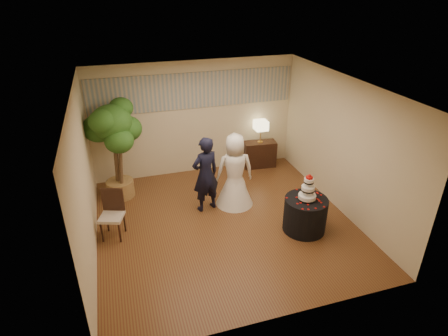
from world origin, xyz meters
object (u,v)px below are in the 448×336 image
object	(u,v)px
groom	(206,175)
console	(260,154)
wedding_cake	(308,187)
cake_table	(305,214)
table_lamp	(261,132)
side_chair	(112,216)
bride	(235,170)
ficus_tree	(115,151)

from	to	relation	value
groom	console	distance (m)	2.49
groom	wedding_cake	distance (m)	2.11
cake_table	table_lamp	world-z (taller)	table_lamp
cake_table	side_chair	bearing A→B (deg)	166.49
bride	cake_table	bearing A→B (deg)	133.72
console	bride	bearing A→B (deg)	-121.84
bride	table_lamp	world-z (taller)	bride
console	side_chair	size ratio (longest dim) A/B	0.86
cake_table	side_chair	xyz separation A→B (m)	(-3.59, 0.86, 0.13)
groom	bride	distance (m)	0.65
ficus_tree	groom	bearing A→B (deg)	-32.03
cake_table	wedding_cake	xyz separation A→B (m)	(0.00, 0.00, 0.61)
console	ficus_tree	xyz separation A→B (m)	(-3.59, -0.50, 0.79)
wedding_cake	bride	bearing A→B (deg)	127.32
groom	console	world-z (taller)	groom
wedding_cake	table_lamp	bearing A→B (deg)	85.84
console	ficus_tree	size ratio (longest dim) A/B	0.36
side_chair	groom	bearing A→B (deg)	31.53
groom	bride	size ratio (longest dim) A/B	1.01
groom	cake_table	world-z (taller)	groom
wedding_cake	console	size ratio (longest dim) A/B	0.65
bride	side_chair	xyz separation A→B (m)	(-2.59, -0.46, -0.34)
bride	console	world-z (taller)	bride
groom	ficus_tree	size ratio (longest dim) A/B	0.73
wedding_cake	console	xyz separation A→B (m)	(0.21, 2.88, -0.62)
bride	wedding_cake	size ratio (longest dim) A/B	3.06
cake_table	console	xyz separation A→B (m)	(0.21, 2.88, -0.00)
groom	table_lamp	world-z (taller)	groom
groom	cake_table	size ratio (longest dim) A/B	1.99
groom	bride	xyz separation A→B (m)	(0.65, 0.02, -0.01)
cake_table	ficus_tree	bearing A→B (deg)	144.86
bride	console	distance (m)	2.03
console	groom	bearing A→B (deg)	-133.58
bride	cake_table	size ratio (longest dim) A/B	1.97
groom	side_chair	xyz separation A→B (m)	(-1.94, -0.43, -0.35)
side_chair	console	bearing A→B (deg)	46.87
bride	wedding_cake	distance (m)	1.66
table_lamp	console	bearing A→B (deg)	0.00
table_lamp	ficus_tree	size ratio (longest dim) A/B	0.26
bride	cake_table	world-z (taller)	bride
bride	ficus_tree	distance (m)	2.62
table_lamp	groom	bearing A→B (deg)	-139.61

